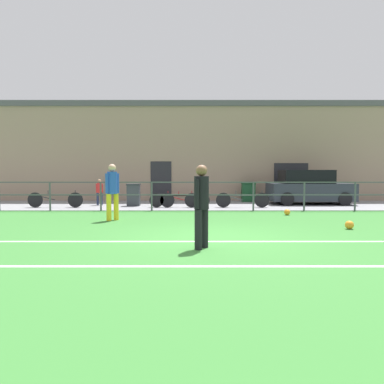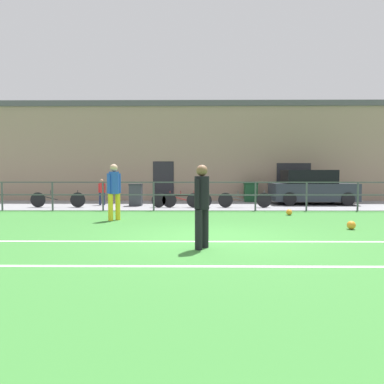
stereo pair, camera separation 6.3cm
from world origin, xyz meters
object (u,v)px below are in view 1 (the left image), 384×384
object	(u,v)px
soccer_ball_spare	(351,225)
parked_car_red	(310,188)
bicycle_parked_1	(244,200)
trash_bin_0	(135,195)
bicycle_parked_3	(57,200)
soccer_ball_match	(289,212)
bicycle_parked_0	(186,200)
bicycle_parked_2	(176,200)
player_goalkeeper	(203,201)
spectator_child	(101,190)
trash_bin_1	(250,192)
player_striker	(114,188)

from	to	relation	value
soccer_ball_spare	parked_car_red	distance (m)	7.72
bicycle_parked_1	trash_bin_0	bearing A→B (deg)	170.86
parked_car_red	trash_bin_0	size ratio (longest dim) A/B	3.84
parked_car_red	bicycle_parked_3	xyz separation A→B (m)	(-11.39, -1.77, -0.42)
bicycle_parked_1	parked_car_red	bearing A→B (deg)	27.55
soccer_ball_match	bicycle_parked_1	bearing A→B (deg)	114.86
bicycle_parked_3	bicycle_parked_1	bearing A→B (deg)	0.00
soccer_ball_match	bicycle_parked_0	bearing A→B (deg)	144.50
soccer_ball_spare	parked_car_red	size ratio (longest dim) A/B	0.06
bicycle_parked_1	bicycle_parked_2	bearing A→B (deg)	-180.00
bicycle_parked_2	bicycle_parked_3	bearing A→B (deg)	180.00
parked_car_red	player_goalkeeper	bearing A→B (deg)	-118.13
spectator_child	trash_bin_1	size ratio (longest dim) A/B	1.23
bicycle_parked_2	trash_bin_1	world-z (taller)	trash_bin_1
spectator_child	trash_bin_0	distance (m)	1.66
parked_car_red	soccer_ball_spare	bearing A→B (deg)	-100.19
soccer_ball_match	bicycle_parked_0	distance (m)	4.53
bicycle_parked_0	trash_bin_1	distance (m)	4.49
player_goalkeeper	trash_bin_0	distance (m)	9.46
bicycle_parked_0	bicycle_parked_1	size ratio (longest dim) A/B	0.93
parked_car_red	bicycle_parked_0	size ratio (longest dim) A/B	1.81
soccer_ball_spare	trash_bin_1	distance (m)	9.05
bicycle_parked_2	trash_bin_1	distance (m)	4.82
bicycle_parked_1	trash_bin_1	xyz separation A→B (m)	(0.74, 3.14, 0.16)
player_striker	bicycle_parked_1	distance (m)	6.20
soccer_ball_spare	bicycle_parked_2	size ratio (longest dim) A/B	0.11
bicycle_parked_3	player_goalkeeper	bearing A→B (deg)	-53.86
bicycle_parked_3	trash_bin_0	size ratio (longest dim) A/B	2.36
player_striker	soccer_ball_match	bearing A→B (deg)	149.17
bicycle_parked_1	bicycle_parked_2	world-z (taller)	bicycle_parked_1
parked_car_red	bicycle_parked_2	world-z (taller)	parked_car_red
soccer_ball_spare	trash_bin_1	world-z (taller)	trash_bin_1
bicycle_parked_1	soccer_ball_spare	bearing A→B (deg)	-70.72
bicycle_parked_1	trash_bin_1	bearing A→B (deg)	76.80
spectator_child	trash_bin_1	bearing A→B (deg)	-167.02
trash_bin_0	bicycle_parked_1	bearing A→B (deg)	-9.14
parked_car_red	trash_bin_0	xyz separation A→B (m)	(-8.17, -1.00, -0.26)
bicycle_parked_0	trash_bin_0	size ratio (longest dim) A/B	2.12
bicycle_parked_2	trash_bin_0	distance (m)	2.01
soccer_ball_match	bicycle_parked_3	distance (m)	9.59
player_goalkeeper	bicycle_parked_1	size ratio (longest dim) A/B	0.73
trash_bin_1	soccer_ball_match	bearing A→B (deg)	-85.24
bicycle_parked_1	trash_bin_0	world-z (taller)	trash_bin_0
spectator_child	bicycle_parked_1	xyz separation A→B (m)	(6.39, -1.13, -0.34)
player_goalkeeper	trash_bin_0	size ratio (longest dim) A/B	1.66
spectator_child	parked_car_red	xyz separation A→B (m)	(9.78, 0.64, 0.09)
player_goalkeeper	spectator_child	size ratio (longest dim) A/B	1.39
bicycle_parked_1	bicycle_parked_2	distance (m)	2.92
bicycle_parked_2	player_goalkeeper	bearing A→B (deg)	-83.41
bicycle_parked_3	soccer_ball_match	bearing A→B (deg)	-15.90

